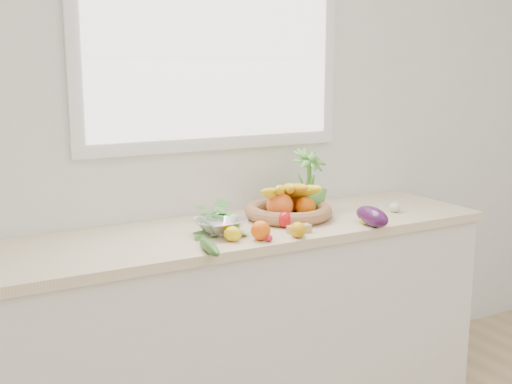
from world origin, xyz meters
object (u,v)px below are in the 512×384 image
potted_herb (308,183)px  colander_with_spinach (220,221)px  apple (285,220)px  cucumber (209,247)px  fruit_basket (288,206)px  eggplant (372,216)px

potted_herb → colander_with_spinach: (-0.53, -0.15, -0.09)m
apple → cucumber: (-0.44, -0.17, -0.01)m
colander_with_spinach → fruit_basket: bearing=14.5°
eggplant → colander_with_spinach: size_ratio=0.91×
potted_herb → colander_with_spinach: potted_herb is taller
apple → eggplant: eggplant is taller
eggplant → cucumber: size_ratio=0.93×
potted_herb → colander_with_spinach: 0.56m
eggplant → fruit_basket: (-0.24, 0.30, 0.01)m
apple → colander_with_spinach: size_ratio=0.30×
colander_with_spinach → eggplant: bearing=-17.0°
cucumber → potted_herb: 0.78m
potted_herb → fruit_basket: 0.18m
eggplant → potted_herb: size_ratio=0.68×
cucumber → colander_with_spinach: 0.26m
apple → cucumber: apple is taller
fruit_basket → colander_with_spinach: (-0.39, -0.10, 0.00)m
eggplant → cucumber: (-0.78, -0.02, -0.02)m
apple → colander_with_spinach: (-0.29, 0.04, 0.02)m
eggplant → colander_with_spinach: 0.66m
fruit_basket → potted_herb: bearing=20.4°
apple → cucumber: size_ratio=0.30×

